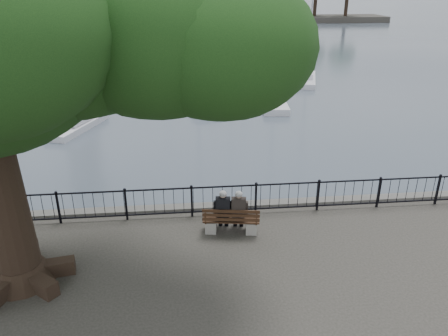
{
  "coord_description": "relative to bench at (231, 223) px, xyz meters",
  "views": [
    {
      "loc": [
        -1.22,
        -9.47,
        6.82
      ],
      "look_at": [
        0.0,
        2.5,
        1.6
      ],
      "focal_mm": 35.0,
      "sensor_mm": 36.0,
      "label": 1
    }
  ],
  "objects": [
    {
      "name": "sailboat_d",
      "position": [
        9.0,
        24.12,
        -1.0
      ],
      "size": [
        3.15,
        5.94,
        10.36
      ],
      "color": "silver",
      "rests_on": "ground"
    },
    {
      "name": "sailboat_g",
      "position": [
        5.71,
        36.16,
        -1.01
      ],
      "size": [
        3.56,
        6.06,
        10.05
      ],
      "color": "silver",
      "rests_on": "ground"
    },
    {
      "name": "bench",
      "position": [
        0.0,
        0.0,
        0.0
      ],
      "size": [
        1.69,
        0.72,
        0.86
      ],
      "color": "gray",
      "rests_on": "ground"
    },
    {
      "name": "sailboat_i",
      "position": [
        2.6,
        39.3,
        -0.96
      ],
      "size": [
        2.1,
        4.76,
        10.65
      ],
      "color": "silver",
      "rests_on": "ground"
    },
    {
      "name": "sailboat_a",
      "position": [
        -7.17,
        13.38,
        -1.01
      ],
      "size": [
        2.86,
        4.85,
        9.03
      ],
      "color": "silver",
      "rests_on": "ground"
    },
    {
      "name": "railing",
      "position": [
        -0.1,
        1.06,
        0.26
      ],
      "size": [
        22.06,
        0.06,
        1.0
      ],
      "color": "black",
      "rests_on": "ground"
    },
    {
      "name": "sailboat_b",
      "position": [
        -0.16,
        17.8,
        -0.96
      ],
      "size": [
        2.79,
        6.21,
        12.18
      ],
      "color": "silver",
      "rests_on": "ground"
    },
    {
      "name": "far_shore",
      "position": [
        25.44,
        78.02,
        2.7
      ],
      "size": [
        30.0,
        8.6,
        9.18
      ],
      "color": "#2F2C28",
      "rests_on": "ground"
    },
    {
      "name": "sailboat_f",
      "position": [
        3.4,
        29.11,
        -0.97
      ],
      "size": [
        3.52,
        6.32,
        11.82
      ],
      "color": "silver",
      "rests_on": "ground"
    },
    {
      "name": "sailboat_e",
      "position": [
        -14.27,
        32.14,
        -0.91
      ],
      "size": [
        2.89,
        5.87,
        13.74
      ],
      "color": "silver",
      "rests_on": "ground"
    },
    {
      "name": "person_left",
      "position": [
        -0.22,
        0.13,
        0.33
      ],
      "size": [
        0.44,
        0.71,
        1.37
      ],
      "color": "black",
      "rests_on": "ground"
    },
    {
      "name": "person_right",
      "position": [
        0.22,
        0.06,
        0.33
      ],
      "size": [
        0.44,
        0.71,
        1.37
      ],
      "color": "black",
      "rests_on": "ground"
    },
    {
      "name": "harbor",
      "position": [
        -0.1,
        1.56,
        -0.8
      ],
      "size": [
        260.0,
        260.0,
        1.2
      ],
      "color": "#4F4D49",
      "rests_on": "ground"
    },
    {
      "name": "sailboat_c",
      "position": [
        4.9,
        17.53,
        -0.99
      ],
      "size": [
        2.19,
        5.92,
        10.6
      ],
      "color": "silver",
      "rests_on": "ground"
    },
    {
      "name": "lion_monument",
      "position": [
        1.9,
        48.5,
        0.87
      ],
      "size": [
        5.87,
        5.87,
        8.69
      ],
      "color": "#4F4D49",
      "rests_on": "ground"
    },
    {
      "name": "sailboat_h",
      "position": [
        -2.72,
        35.63,
        -0.97
      ],
      "size": [
        1.98,
        5.23,
        10.9
      ],
      "color": "silver",
      "rests_on": "ground"
    },
    {
      "name": "tree",
      "position": [
        -4.52,
        -1.53,
        5.73
      ],
      "size": [
        11.23,
        7.84,
        9.17
      ],
      "color": "black",
      "rests_on": "ground"
    }
  ]
}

